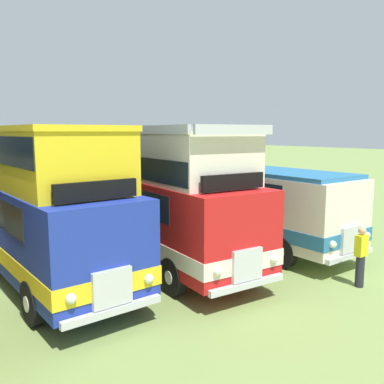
# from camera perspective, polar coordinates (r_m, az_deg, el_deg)

# --- Properties ---
(bus_fourth_in_row) EXTENTS (3.05, 10.22, 4.49)m
(bus_fourth_in_row) POSITION_cam_1_polar(r_m,az_deg,el_deg) (13.29, -21.42, -0.33)
(bus_fourth_in_row) COLOR #1E339E
(bus_fourth_in_row) RESTS_ON ground
(bus_fifth_in_row) EXTENTS (3.05, 11.08, 4.52)m
(bus_fifth_in_row) POSITION_cam_1_polar(r_m,az_deg,el_deg) (14.62, -6.45, 0.51)
(bus_fifth_in_row) COLOR red
(bus_fifth_in_row) RESTS_ON ground
(bus_sixth_in_row) EXTENTS (2.76, 10.11, 2.99)m
(bus_sixth_in_row) POSITION_cam_1_polar(r_m,az_deg,el_deg) (16.46, 6.37, -0.76)
(bus_sixth_in_row) COLOR silver
(bus_sixth_in_row) RESTS_ON ground
(marshal_person) EXTENTS (0.36, 0.24, 1.73)m
(marshal_person) POSITION_cam_1_polar(r_m,az_deg,el_deg) (12.55, 22.42, -8.27)
(marshal_person) COLOR #23232D
(marshal_person) RESTS_ON ground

